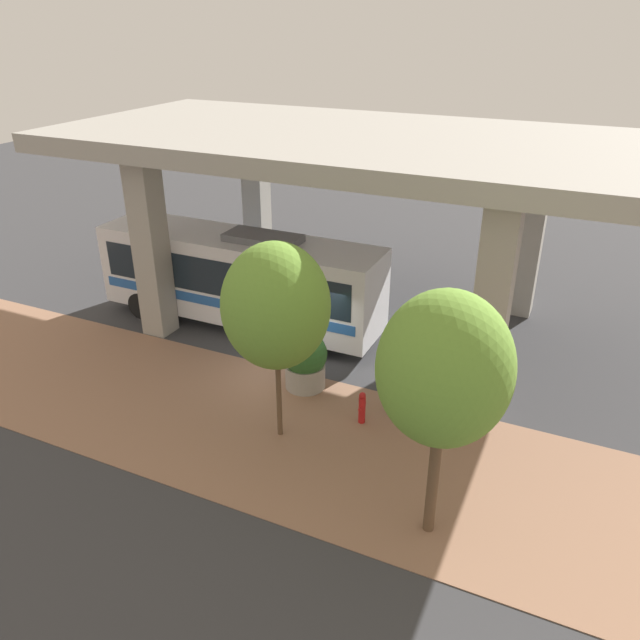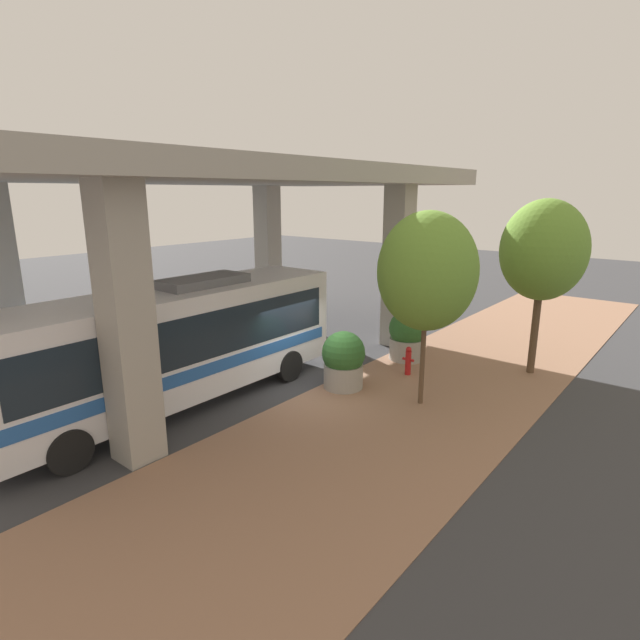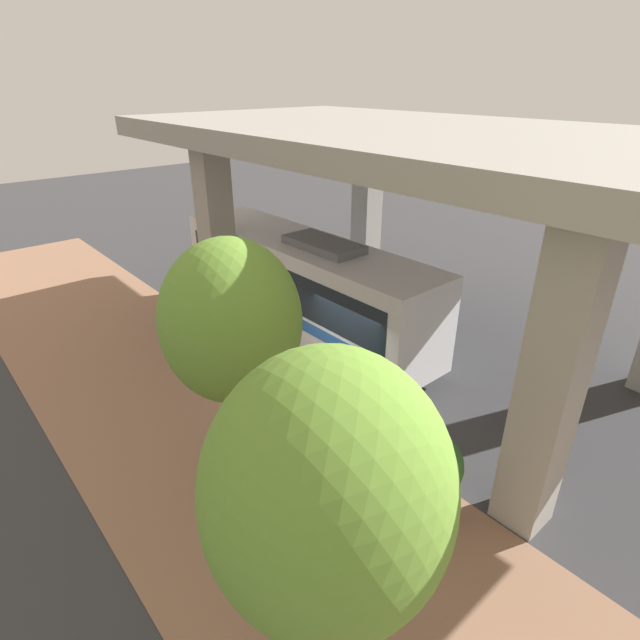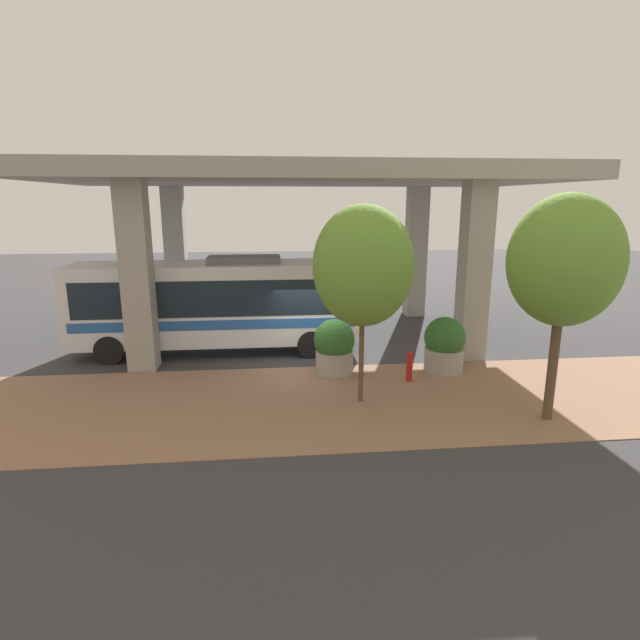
# 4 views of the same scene
# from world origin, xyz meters

# --- Properties ---
(ground_plane) EXTENTS (80.00, 80.00, 0.00)m
(ground_plane) POSITION_xyz_m (0.00, 0.00, 0.00)
(ground_plane) COLOR #38383A
(ground_plane) RESTS_ON ground
(sidewalk_strip) EXTENTS (6.00, 40.00, 0.02)m
(sidewalk_strip) POSITION_xyz_m (-3.00, 0.00, 0.01)
(sidewalk_strip) COLOR #936B51
(sidewalk_strip) RESTS_ON ground
(overpass) EXTENTS (9.40, 19.28, 6.75)m
(overpass) POSITION_xyz_m (4.00, 0.00, 5.93)
(overpass) COLOR #9E998E
(overpass) RESTS_ON ground
(bus) EXTENTS (2.52, 10.31, 3.55)m
(bus) POSITION_xyz_m (2.19, 3.31, 1.92)
(bus) COLOR silver
(bus) RESTS_ON ground
(fire_hydrant) EXTENTS (0.40, 0.19, 0.98)m
(fire_hydrant) POSITION_xyz_m (-1.64, -2.87, 0.50)
(fire_hydrant) COLOR #B21919
(fire_hydrant) RESTS_ON ground
(planter_front) EXTENTS (1.34, 1.34, 1.82)m
(planter_front) POSITION_xyz_m (-0.80, -4.26, 0.90)
(planter_front) COLOR #9E998E
(planter_front) RESTS_ON ground
(planter_middle) EXTENTS (1.33, 1.33, 1.80)m
(planter_middle) POSITION_xyz_m (-0.63, -0.64, 0.89)
(planter_middle) COLOR #9E998E
(planter_middle) RESTS_ON ground
(street_tree_near) EXTENTS (2.68, 2.68, 5.43)m
(street_tree_near) POSITION_xyz_m (-3.06, -1.07, 3.81)
(street_tree_near) COLOR brown
(street_tree_near) RESTS_ON ground
(street_tree_far) EXTENTS (2.66, 2.66, 5.69)m
(street_tree_far) POSITION_xyz_m (-4.72, -5.65, 4.08)
(street_tree_far) COLOR brown
(street_tree_far) RESTS_ON ground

